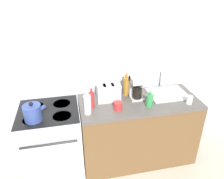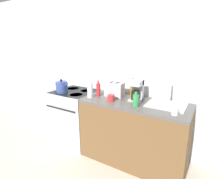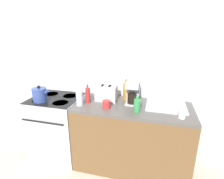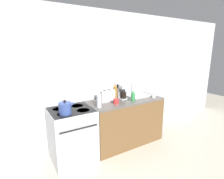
{
  "view_description": "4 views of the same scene",
  "coord_description": "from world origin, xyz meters",
  "px_view_note": "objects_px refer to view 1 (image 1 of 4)",
  "views": [
    {
      "loc": [
        -0.29,
        -1.89,
        2.29
      ],
      "look_at": [
        0.2,
        0.41,
        1.06
      ],
      "focal_mm": 35.0,
      "sensor_mm": 36.0,
      "label": 1
    },
    {
      "loc": [
        1.41,
        -1.81,
        1.7
      ],
      "look_at": [
        0.14,
        0.37,
        1.03
      ],
      "focal_mm": 28.0,
      "sensor_mm": 36.0,
      "label": 2
    },
    {
      "loc": [
        0.79,
        -1.72,
        1.81
      ],
      "look_at": [
        0.23,
        0.42,
        1.08
      ],
      "focal_mm": 28.0,
      "sensor_mm": 36.0,
      "label": 3
    },
    {
      "loc": [
        -1.42,
        -2.35,
        1.89
      ],
      "look_at": [
        0.23,
        0.34,
        1.14
      ],
      "focal_mm": 28.0,
      "sensor_mm": 36.0,
      "label": 4
    }
  ],
  "objects_px": {
    "toaster": "(109,93)",
    "bottle_red": "(92,100)",
    "stove": "(53,141)",
    "cup_white": "(189,100)",
    "coffee_maker": "(136,87)",
    "cup_red": "(118,106)",
    "bottle_amber": "(126,86)",
    "bottle_clear": "(87,104)",
    "kettle": "(33,113)",
    "bottle_green": "(149,100)"
  },
  "relations": [
    {
      "from": "bottle_green",
      "to": "stove",
      "type": "bearing_deg",
      "value": 173.01
    },
    {
      "from": "bottle_amber",
      "to": "cup_red",
      "type": "relative_size",
      "value": 2.96
    },
    {
      "from": "bottle_amber",
      "to": "bottle_green",
      "type": "distance_m",
      "value": 0.39
    },
    {
      "from": "bottle_clear",
      "to": "cup_white",
      "type": "distance_m",
      "value": 1.23
    },
    {
      "from": "coffee_maker",
      "to": "cup_white",
      "type": "bearing_deg",
      "value": -25.16
    },
    {
      "from": "kettle",
      "to": "bottle_clear",
      "type": "xyz_separation_m",
      "value": [
        0.58,
        0.0,
        0.03
      ]
    },
    {
      "from": "coffee_maker",
      "to": "cup_white",
      "type": "distance_m",
      "value": 0.66
    },
    {
      "from": "stove",
      "to": "cup_white",
      "type": "bearing_deg",
      "value": -6.39
    },
    {
      "from": "coffee_maker",
      "to": "toaster",
      "type": "bearing_deg",
      "value": -178.98
    },
    {
      "from": "cup_white",
      "to": "bottle_clear",
      "type": "bearing_deg",
      "value": 178.11
    },
    {
      "from": "toaster",
      "to": "bottle_amber",
      "type": "xyz_separation_m",
      "value": [
        0.25,
        0.11,
        0.01
      ]
    },
    {
      "from": "kettle",
      "to": "cup_white",
      "type": "relative_size",
      "value": 2.48
    },
    {
      "from": "coffee_maker",
      "to": "bottle_red",
      "type": "distance_m",
      "value": 0.59
    },
    {
      "from": "bottle_amber",
      "to": "bottle_clear",
      "type": "relative_size",
      "value": 1.04
    },
    {
      "from": "stove",
      "to": "bottle_clear",
      "type": "relative_size",
      "value": 3.19
    },
    {
      "from": "coffee_maker",
      "to": "cup_red",
      "type": "height_order",
      "value": "coffee_maker"
    },
    {
      "from": "toaster",
      "to": "bottle_amber",
      "type": "distance_m",
      "value": 0.27
    },
    {
      "from": "bottle_amber",
      "to": "stove",
      "type": "bearing_deg",
      "value": -169.13
    },
    {
      "from": "bottle_amber",
      "to": "bottle_green",
      "type": "xyz_separation_m",
      "value": [
        0.2,
        -0.33,
        -0.04
      ]
    },
    {
      "from": "coffee_maker",
      "to": "bottle_amber",
      "type": "relative_size",
      "value": 0.99
    },
    {
      "from": "kettle",
      "to": "coffee_maker",
      "type": "relative_size",
      "value": 0.82
    },
    {
      "from": "coffee_maker",
      "to": "cup_white",
      "type": "xyz_separation_m",
      "value": [
        0.59,
        -0.28,
        -0.1
      ]
    },
    {
      "from": "kettle",
      "to": "bottle_amber",
      "type": "distance_m",
      "value": 1.17
    },
    {
      "from": "kettle",
      "to": "toaster",
      "type": "distance_m",
      "value": 0.9
    },
    {
      "from": "toaster",
      "to": "kettle",
      "type": "bearing_deg",
      "value": -165.11
    },
    {
      "from": "kettle",
      "to": "toaster",
      "type": "xyz_separation_m",
      "value": [
        0.87,
        0.23,
        0.02
      ]
    },
    {
      "from": "toaster",
      "to": "bottle_green",
      "type": "distance_m",
      "value": 0.5
    },
    {
      "from": "toaster",
      "to": "coffee_maker",
      "type": "distance_m",
      "value": 0.36
    },
    {
      "from": "bottle_red",
      "to": "bottle_amber",
      "type": "bearing_deg",
      "value": 24.32
    },
    {
      "from": "toaster",
      "to": "bottle_red",
      "type": "height_order",
      "value": "bottle_red"
    },
    {
      "from": "stove",
      "to": "kettle",
      "type": "xyz_separation_m",
      "value": [
        -0.14,
        -0.15,
        0.54
      ]
    },
    {
      "from": "cup_red",
      "to": "bottle_green",
      "type": "bearing_deg",
      "value": -1.89
    },
    {
      "from": "stove",
      "to": "kettle",
      "type": "distance_m",
      "value": 0.57
    },
    {
      "from": "stove",
      "to": "coffee_maker",
      "type": "bearing_deg",
      "value": 4.64
    },
    {
      "from": "toaster",
      "to": "bottle_amber",
      "type": "relative_size",
      "value": 0.97
    },
    {
      "from": "bottle_clear",
      "to": "stove",
      "type": "bearing_deg",
      "value": 161.76
    },
    {
      "from": "cup_white",
      "to": "kettle",
      "type": "bearing_deg",
      "value": 178.77
    },
    {
      "from": "coffee_maker",
      "to": "cup_red",
      "type": "relative_size",
      "value": 2.94
    },
    {
      "from": "toaster",
      "to": "bottle_red",
      "type": "xyz_separation_m",
      "value": [
        -0.22,
        -0.11,
        -0.01
      ]
    },
    {
      "from": "stove",
      "to": "bottle_amber",
      "type": "bearing_deg",
      "value": 10.87
    },
    {
      "from": "bottle_green",
      "to": "bottle_amber",
      "type": "bearing_deg",
      "value": 120.38
    },
    {
      "from": "bottle_green",
      "to": "bottle_clear",
      "type": "xyz_separation_m",
      "value": [
        -0.73,
        -0.0,
        0.04
      ]
    },
    {
      "from": "cup_red",
      "to": "bottle_red",
      "type": "bearing_deg",
      "value": 159.63
    },
    {
      "from": "bottle_amber",
      "to": "bottle_green",
      "type": "relative_size",
      "value": 1.57
    },
    {
      "from": "kettle",
      "to": "cup_red",
      "type": "xyz_separation_m",
      "value": [
        0.93,
        0.02,
        -0.05
      ]
    },
    {
      "from": "bottle_red",
      "to": "bottle_clear",
      "type": "distance_m",
      "value": 0.14
    },
    {
      "from": "coffee_maker",
      "to": "bottle_amber",
      "type": "distance_m",
      "value": 0.15
    },
    {
      "from": "stove",
      "to": "cup_red",
      "type": "distance_m",
      "value": 0.95
    },
    {
      "from": "toaster",
      "to": "stove",
      "type": "bearing_deg",
      "value": -173.61
    },
    {
      "from": "coffee_maker",
      "to": "bottle_red",
      "type": "bearing_deg",
      "value": -168.94
    }
  ]
}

